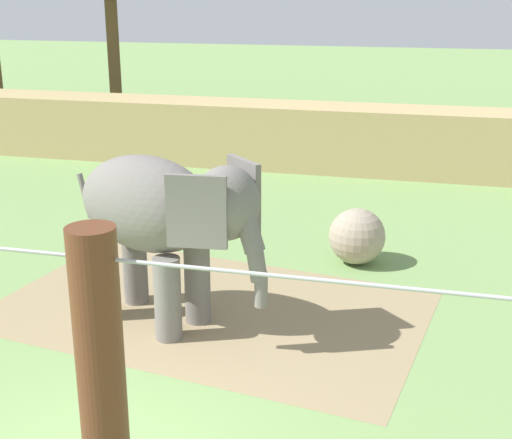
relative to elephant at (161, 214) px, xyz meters
The scene contains 4 objects.
dirt_patch 1.93m from the elephant, 52.09° to the left, with size 6.71×4.19×0.01m, color #937F5B.
embankment_wall 10.52m from the elephant, 87.05° to the left, with size 36.00×1.80×1.80m, color tan.
elephant is the anchor object (origin of this frame).
enrichment_ball 4.31m from the elephant, 52.19° to the left, with size 1.05×1.05×1.05m, color gray.
Camera 1 is at (3.28, -5.81, 4.89)m, focal length 49.79 mm.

